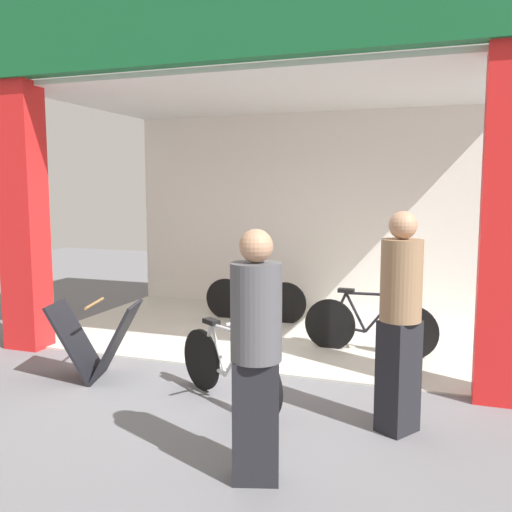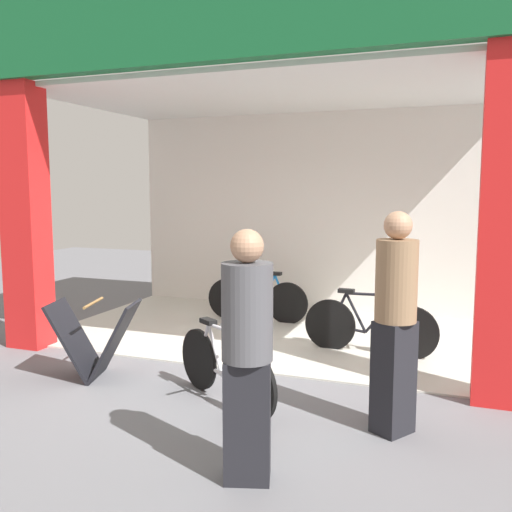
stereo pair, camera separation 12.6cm
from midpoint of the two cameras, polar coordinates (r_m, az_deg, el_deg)
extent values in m
plane|color=slate|center=(6.19, -2.16, -11.52)|extent=(19.70, 19.70, 0.00)
cube|color=beige|center=(7.69, 2.66, -7.75)|extent=(5.85, 3.34, 0.02)
cube|color=silver|center=(9.05, 5.96, 4.64)|extent=(5.85, 0.12, 3.21)
cube|color=red|center=(7.34, -22.00, 3.65)|extent=(0.48, 0.36, 3.21)
cube|color=red|center=(5.45, 24.87, 2.54)|extent=(0.48, 0.36, 3.21)
cube|color=#14592D|center=(5.97, -2.93, 23.30)|extent=(6.05, 0.20, 0.88)
cube|color=silver|center=(7.54, 2.80, 16.21)|extent=(5.85, 3.34, 0.06)
cylinder|color=black|center=(6.89, 8.09, -6.97)|extent=(0.62, 0.07, 0.62)
cylinder|color=black|center=(6.71, 16.11, -7.56)|extent=(0.62, 0.07, 0.62)
cylinder|color=black|center=(6.84, 9.93, -7.31)|extent=(0.42, 0.06, 0.08)
cylinder|color=black|center=(6.78, 10.68, -5.70)|extent=(0.27, 0.05, 0.47)
cylinder|color=black|center=(6.72, 13.18, -5.81)|extent=(0.38, 0.05, 0.49)
cylinder|color=black|center=(6.69, 12.21, -3.86)|extent=(0.60, 0.07, 0.05)
cylinder|color=black|center=(6.82, 8.98, -5.39)|extent=(0.21, 0.04, 0.42)
cylinder|color=black|center=(6.67, 15.34, -5.75)|extent=(0.19, 0.04, 0.43)
cylinder|color=black|center=(6.63, 14.68, -3.41)|extent=(0.05, 0.04, 0.13)
cylinder|color=black|center=(6.62, 14.61, -2.88)|extent=(0.05, 0.43, 0.03)
cube|color=black|center=(6.75, 9.73, -3.53)|extent=(0.19, 0.10, 0.05)
cylinder|color=black|center=(8.11, 3.67, -4.84)|extent=(0.61, 0.04, 0.61)
cylinder|color=black|center=(8.43, -2.50, -4.38)|extent=(0.61, 0.04, 0.61)
cylinder|color=blue|center=(8.18, 2.17, -4.89)|extent=(0.41, 0.04, 0.08)
cylinder|color=blue|center=(8.17, 1.61, -3.49)|extent=(0.27, 0.03, 0.46)
cylinder|color=blue|center=(8.27, -0.31, -3.31)|extent=(0.38, 0.03, 0.48)
cylinder|color=blue|center=(8.19, 0.46, -1.83)|extent=(0.59, 0.04, 0.05)
cylinder|color=blue|center=(8.10, 2.97, -3.42)|extent=(0.20, 0.03, 0.41)
cylinder|color=blue|center=(8.35, -1.91, -3.04)|extent=(0.18, 0.03, 0.42)
cylinder|color=blue|center=(8.28, -1.38, -1.26)|extent=(0.05, 0.03, 0.13)
cylinder|color=blue|center=(8.27, -1.32, -0.84)|extent=(0.03, 0.43, 0.03)
cube|color=black|center=(8.09, 2.41, -1.80)|extent=(0.19, 0.09, 0.05)
cylinder|color=black|center=(5.57, -5.20, -10.44)|extent=(0.52, 0.36, 0.60)
cylinder|color=black|center=(4.84, 0.57, -13.12)|extent=(0.52, 0.36, 0.60)
cylinder|color=silver|center=(5.40, -3.99, -11.24)|extent=(0.35, 0.25, 0.08)
cylinder|color=silver|center=(5.28, -3.52, -9.48)|extent=(0.23, 0.17, 0.45)
cylinder|color=silver|center=(5.05, -1.74, -10.15)|extent=(0.32, 0.23, 0.47)
cylinder|color=silver|center=(5.08, -2.49, -7.51)|extent=(0.49, 0.34, 0.05)
cylinder|color=silver|center=(5.43, -4.66, -8.76)|extent=(0.18, 0.14, 0.40)
cylinder|color=silver|center=(4.85, -0.09, -10.59)|extent=(0.17, 0.13, 0.41)
cylinder|color=silver|center=(4.84, -0.67, -7.41)|extent=(0.06, 0.05, 0.12)
cylinder|color=silver|center=(4.84, -0.74, -6.70)|extent=(0.25, 0.36, 0.03)
cube|color=black|center=(5.31, -4.21, -6.67)|extent=(0.20, 0.17, 0.05)
cube|color=black|center=(6.12, -17.45, -8.19)|extent=(0.58, 0.61, 0.81)
cube|color=black|center=(5.98, -13.62, -8.42)|extent=(0.58, 0.61, 0.81)
cylinder|color=olive|center=(5.96, -15.68, -4.62)|extent=(0.17, 0.50, 0.03)
cube|color=black|center=(4.71, 14.61, -11.88)|extent=(0.36, 0.38, 0.92)
cylinder|color=#8C6B4C|center=(4.52, 14.91, -2.46)|extent=(0.45, 0.45, 0.65)
sphere|color=tan|center=(4.47, 15.09, 3.04)|extent=(0.22, 0.22, 0.22)
cube|color=black|center=(3.89, 0.08, -16.42)|extent=(0.36, 0.32, 0.83)
cylinder|color=#4C4C51|center=(3.66, 0.08, -5.72)|extent=(0.42, 0.42, 0.65)
sphere|color=tan|center=(3.59, 0.08, 1.04)|extent=(0.22, 0.22, 0.22)
camera|label=1|loc=(0.06, -89.46, 0.07)|focal=39.18mm
camera|label=2|loc=(0.06, 90.54, -0.07)|focal=39.18mm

